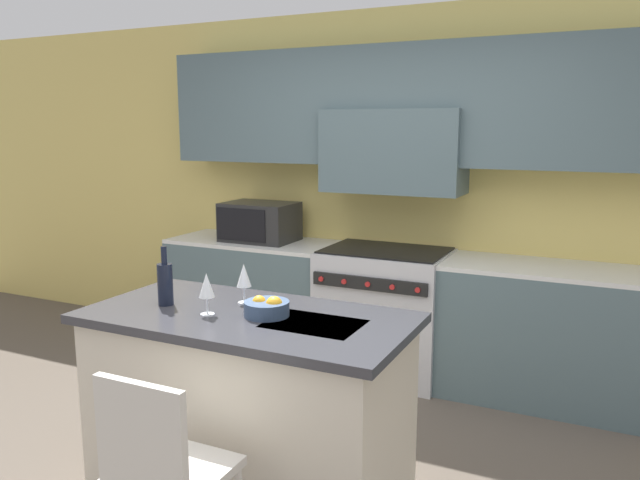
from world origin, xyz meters
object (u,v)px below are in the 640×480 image
Objects in this scene: wine_glass_near at (207,287)px; fruit_bowl at (267,308)px; wine_glass_far at (244,276)px; microwave at (260,222)px; island_chair at (163,468)px; range_stove at (385,312)px; wine_bottle at (165,283)px.

wine_glass_near reaches higher than fruit_bowl.
fruit_bowl is at bearing -32.61° from wine_glass_far.
microwave is 2.72× the size of wine_glass_near.
island_chair is 4.21× the size of fruit_bowl.
range_stove is 4.53× the size of wine_glass_near.
microwave is 1.85× the size of wine_bottle.
microwave is at bearing 118.51° from wine_glass_far.
fruit_bowl is (0.01, 0.78, 0.43)m from island_chair.
wine_bottle is (0.53, -1.81, -0.03)m from microwave.
fruit_bowl reaches higher than range_stove.
wine_glass_near is at bearing -97.84° from range_stove.
wine_glass_near is at bearing -101.54° from wine_glass_far.
island_chair is at bearing -52.54° from wine_bottle.
island_chair is at bearing -77.37° from wine_glass_far.
wine_glass_near reaches higher than island_chair.
wine_glass_far reaches higher than island_chair.
wine_glass_far is at bearing 78.46° from wine_glass_near.
range_stove is at bearing 82.75° from wine_glass_far.
microwave is at bearing 113.14° from island_chair.
wine_glass_near is 0.26m from wine_glass_far.
wine_bottle is 1.47× the size of wine_glass_near.
microwave is 1.84m from wine_glass_far.
wine_bottle is at bearing 127.46° from island_chair.
range_stove reaches higher than island_chair.
range_stove is 4.29× the size of fruit_bowl.
range_stove is 3.09× the size of wine_bottle.
wine_glass_near is at bearing -157.23° from fruit_bowl.
microwave is at bearing 179.01° from range_stove.
microwave reaches higher than wine_glass_near.
microwave reaches higher than fruit_bowl.
wine_bottle reaches higher than island_chair.
wine_glass_near is 1.00× the size of wine_glass_far.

